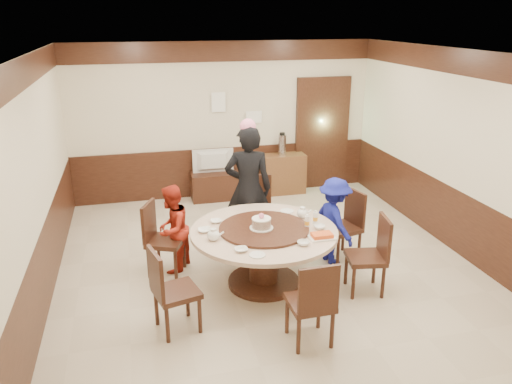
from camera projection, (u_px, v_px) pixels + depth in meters
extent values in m
plane|color=beige|center=(267.00, 265.00, 6.81)|extent=(6.00, 6.00, 0.00)
plane|color=silver|center=(269.00, 53.00, 5.87)|extent=(6.00, 6.00, 0.00)
cube|color=beige|center=(224.00, 121.00, 9.08)|extent=(5.50, 0.04, 2.80)
cube|color=beige|center=(378.00, 283.00, 3.60)|extent=(5.50, 0.04, 2.80)
cube|color=beige|center=(36.00, 184.00, 5.71)|extent=(0.04, 6.00, 2.80)
cube|color=beige|center=(457.00, 153.00, 6.97)|extent=(0.04, 6.00, 2.80)
cube|color=#341A10|center=(267.00, 235.00, 6.66)|extent=(5.50, 6.00, 0.90)
cube|color=#341A10|center=(269.00, 68.00, 5.93)|extent=(5.50, 6.00, 0.35)
cube|color=#341A10|center=(322.00, 134.00, 9.59)|extent=(1.05, 0.08, 2.18)
cube|color=#89D38F|center=(322.00, 134.00, 9.61)|extent=(0.88, 0.02, 2.05)
cylinder|color=#341A10|center=(264.00, 281.00, 6.33)|extent=(0.90, 0.90, 0.06)
cylinder|color=#341A10|center=(264.00, 259.00, 6.22)|extent=(0.36, 0.36, 0.65)
cylinder|color=#C9AA92|center=(264.00, 231.00, 6.10)|extent=(1.80, 1.80, 0.05)
cylinder|color=#341A10|center=(264.00, 228.00, 6.08)|extent=(1.10, 1.10, 0.03)
cube|color=#341A10|center=(342.00, 228.00, 6.86)|extent=(0.53, 0.53, 0.06)
cube|color=#341A10|center=(355.00, 208.00, 6.87)|extent=(0.14, 0.42, 0.50)
cube|color=#341A10|center=(341.00, 244.00, 6.94)|extent=(0.36, 0.36, 0.42)
cube|color=#341A10|center=(258.00, 212.00, 7.42)|extent=(0.52, 0.52, 0.06)
cube|color=#341A10|center=(257.00, 190.00, 7.53)|extent=(0.42, 0.12, 0.50)
cube|color=#341A10|center=(258.00, 227.00, 7.51)|extent=(0.36, 0.36, 0.42)
cube|color=#341A10|center=(166.00, 241.00, 6.47)|extent=(0.58, 0.58, 0.06)
cube|color=#341A10|center=(149.00, 221.00, 6.41)|extent=(0.21, 0.40, 0.50)
cube|color=#341A10|center=(167.00, 258.00, 6.55)|extent=(0.36, 0.36, 0.42)
cube|color=#341A10|center=(177.00, 292.00, 5.29)|extent=(0.54, 0.54, 0.06)
cube|color=#341A10|center=(156.00, 274.00, 5.10)|extent=(0.14, 0.42, 0.50)
cube|color=#341A10|center=(178.00, 312.00, 5.37)|extent=(0.36, 0.36, 0.42)
cube|color=#341A10|center=(310.00, 303.00, 5.10)|extent=(0.45, 0.45, 0.06)
cube|color=#341A10|center=(319.00, 290.00, 4.81)|extent=(0.42, 0.05, 0.50)
cube|color=#341A10|center=(309.00, 323.00, 5.18)|extent=(0.36, 0.36, 0.42)
cube|color=#341A10|center=(365.00, 258.00, 6.03)|extent=(0.51, 0.51, 0.06)
cube|color=#341A10|center=(384.00, 237.00, 5.96)|extent=(0.11, 0.42, 0.50)
cube|color=#341A10|center=(364.00, 275.00, 6.11)|extent=(0.36, 0.36, 0.42)
imported|color=black|center=(248.00, 189.00, 7.03)|extent=(0.74, 0.57, 1.82)
imported|color=#AA2616|center=(172.00, 229.00, 6.51)|extent=(0.67, 0.72, 1.18)
imported|color=navy|center=(334.00, 221.00, 6.73)|extent=(0.57, 0.84, 1.20)
cylinder|color=white|center=(261.00, 228.00, 6.05)|extent=(0.29, 0.29, 0.01)
cylinder|color=gray|center=(261.00, 223.00, 6.03)|extent=(0.23, 0.23, 0.11)
cylinder|color=white|center=(261.00, 219.00, 6.01)|extent=(0.23, 0.23, 0.01)
sphere|color=pink|center=(261.00, 216.00, 6.00)|extent=(0.07, 0.07, 0.07)
ellipsoid|color=white|center=(213.00, 235.00, 5.79)|extent=(0.17, 0.15, 0.13)
ellipsoid|color=white|center=(302.00, 213.00, 6.43)|extent=(0.17, 0.15, 0.13)
imported|color=white|center=(216.00, 221.00, 6.29)|extent=(0.14, 0.14, 0.03)
imported|color=white|center=(303.00, 243.00, 5.68)|extent=(0.14, 0.14, 0.05)
imported|color=white|center=(241.00, 250.00, 5.53)|extent=(0.15, 0.15, 0.04)
imported|color=white|center=(319.00, 227.00, 6.11)|extent=(0.14, 0.14, 0.05)
imported|color=white|center=(205.00, 230.00, 6.02)|extent=(0.16, 0.16, 0.04)
cylinder|color=white|center=(257.00, 255.00, 5.44)|extent=(0.18, 0.18, 0.01)
cylinder|color=white|center=(287.00, 211.00, 6.65)|extent=(0.18, 0.18, 0.01)
cube|color=white|center=(322.00, 238.00, 5.85)|extent=(0.30, 0.20, 0.02)
cube|color=#E4511A|center=(322.00, 235.00, 5.84)|extent=(0.24, 0.15, 0.04)
cylinder|color=white|center=(307.00, 222.00, 6.11)|extent=(0.06, 0.06, 0.16)
cylinder|color=white|center=(315.00, 218.00, 6.23)|extent=(0.06, 0.06, 0.16)
cube|color=#341A10|center=(214.00, 186.00, 9.18)|extent=(0.85, 0.45, 0.50)
imported|color=gray|center=(214.00, 162.00, 9.03)|extent=(0.75, 0.12, 0.43)
cube|color=brown|center=(283.00, 174.00, 9.47)|extent=(0.80, 0.40, 0.75)
cylinder|color=silver|center=(282.00, 145.00, 9.28)|extent=(0.15, 0.15, 0.38)
cube|color=white|center=(219.00, 102.00, 8.90)|extent=(0.25, 0.00, 0.35)
cube|color=white|center=(254.00, 117.00, 9.15)|extent=(0.30, 0.00, 0.22)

